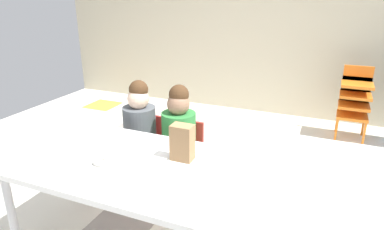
% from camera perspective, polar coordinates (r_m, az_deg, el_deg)
% --- Properties ---
extents(ground_plane, '(6.20, 4.95, 0.02)m').
position_cam_1_polar(ground_plane, '(2.70, 1.42, -15.66)').
color(ground_plane, silver).
extents(back_wall, '(6.20, 0.10, 2.43)m').
position_cam_1_polar(back_wall, '(4.60, 13.37, 15.15)').
color(back_wall, beige).
rests_on(back_wall, ground_plane).
extents(craft_table, '(1.72, 0.84, 0.61)m').
position_cam_1_polar(craft_table, '(2.02, -6.65, -9.67)').
color(craft_table, white).
rests_on(craft_table, ground_plane).
extents(seated_child_near_camera, '(0.32, 0.32, 0.92)m').
position_cam_1_polar(seated_child_near_camera, '(2.75, -8.67, -1.72)').
color(seated_child_near_camera, red).
rests_on(seated_child_near_camera, ground_plane).
extents(seated_child_middle_seat, '(0.32, 0.32, 0.92)m').
position_cam_1_polar(seated_child_middle_seat, '(2.60, -2.15, -2.83)').
color(seated_child_middle_seat, red).
rests_on(seated_child_middle_seat, ground_plane).
extents(kid_chair_orange_stack, '(0.32, 0.30, 0.80)m').
position_cam_1_polar(kid_chair_orange_stack, '(4.16, 25.64, 2.57)').
color(kid_chair_orange_stack, orange).
rests_on(kid_chair_orange_stack, ground_plane).
extents(paper_bag_brown, '(0.13, 0.09, 0.22)m').
position_cam_1_polar(paper_bag_brown, '(2.01, -1.63, -4.64)').
color(paper_bag_brown, '#9E754C').
rests_on(paper_bag_brown, craft_table).
extents(paper_plate_near_edge, '(0.18, 0.18, 0.01)m').
position_cam_1_polar(paper_plate_near_edge, '(2.07, -14.99, -7.89)').
color(paper_plate_near_edge, white).
rests_on(paper_plate_near_edge, craft_table).
extents(paper_plate_center_table, '(0.18, 0.18, 0.01)m').
position_cam_1_polar(paper_plate_center_table, '(2.07, -6.66, -7.32)').
color(paper_plate_center_table, white).
rests_on(paper_plate_center_table, craft_table).
extents(donut_powdered_on_plate, '(0.10, 0.10, 0.03)m').
position_cam_1_polar(donut_powdered_on_plate, '(2.06, -15.04, -7.43)').
color(donut_powdered_on_plate, white).
rests_on(donut_powdered_on_plate, craft_table).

